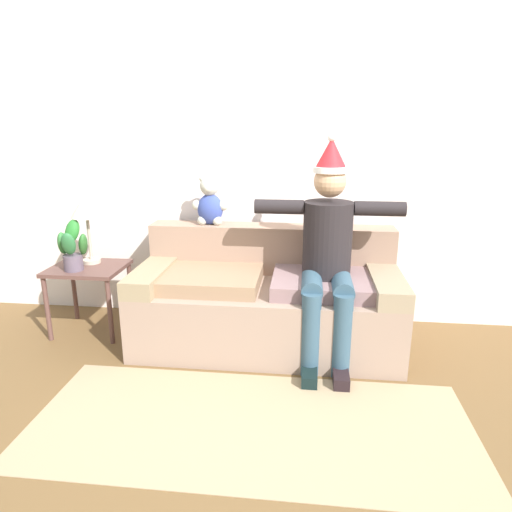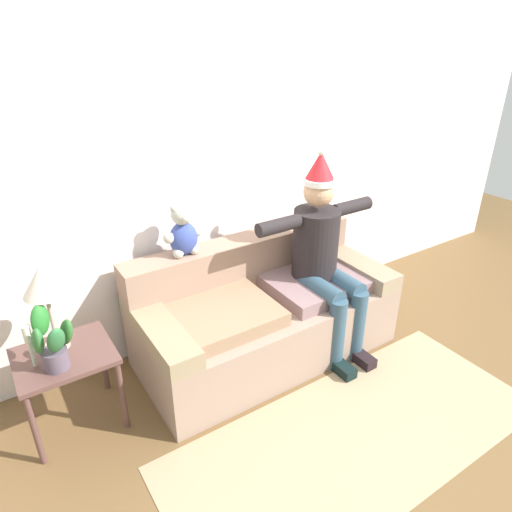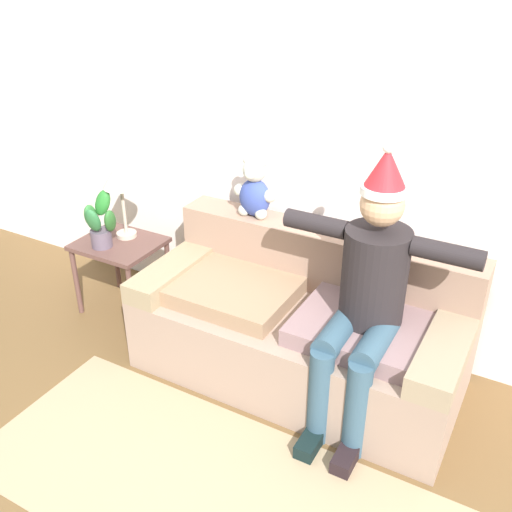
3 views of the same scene
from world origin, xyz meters
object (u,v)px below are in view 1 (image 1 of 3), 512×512
table_lamp (86,209)px  potted_plant (72,248)px  couch (267,299)px  side_table (88,276)px  candle_tall (64,244)px  person_seated (328,248)px  teddy_bear (210,203)px

table_lamp → potted_plant: size_ratio=1.41×
couch → side_table: couch is taller
candle_tall → side_table: bearing=7.3°
person_seated → teddy_bear: (-0.90, 0.44, 0.22)m
couch → potted_plant: (-1.46, -0.08, 0.37)m
person_seated → side_table: person_seated is taller
couch → table_lamp: bearing=175.5°
teddy_bear → potted_plant: size_ratio=0.98×
teddy_bear → candle_tall: teddy_bear is taller
couch → teddy_bear: (-0.48, 0.28, 0.67)m
candle_tall → teddy_bear: bearing=14.4°
couch → side_table: 1.41m
person_seated → candle_tall: 1.99m
candle_tall → couch: bearing=0.1°
potted_plant → person_seated: bearing=-2.4°
side_table → candle_tall: (-0.16, -0.02, 0.26)m
candle_tall → person_seated: bearing=-4.6°
person_seated → candle_tall: person_seated is taller
person_seated → candle_tall: bearing=175.4°
candle_tall → potted_plant: bearing=-37.2°
table_lamp → candle_tall: size_ratio=2.02×
person_seated → side_table: bearing=174.4°
couch → side_table: bearing=179.3°
couch → candle_tall: (-1.56, -0.00, 0.38)m
couch → teddy_bear: 0.87m
couch → potted_plant: potted_plant is taller
couch → table_lamp: size_ratio=3.46×
side_table → table_lamp: 0.52m
teddy_bear → table_lamp: (-0.94, -0.16, -0.04)m
person_seated → teddy_bear: bearing=154.1°
couch → side_table: size_ratio=3.42×
person_seated → table_lamp: (-1.84, 0.27, 0.18)m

